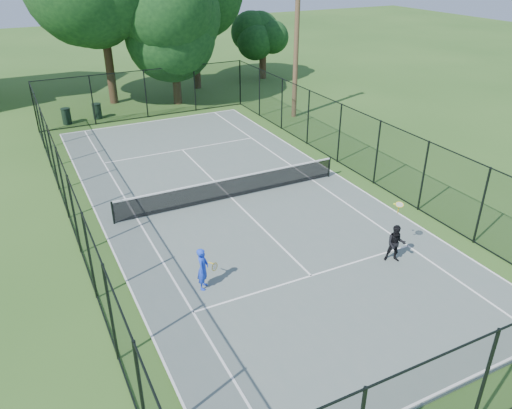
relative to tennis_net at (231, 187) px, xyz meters
name	(u,v)px	position (x,y,z in m)	size (l,w,h in m)	color
ground	(231,199)	(0.00, 0.00, -0.58)	(120.00, 120.00, 0.00)	#2C531C
tennis_court	(231,199)	(0.00, 0.00, -0.55)	(11.00, 24.00, 0.06)	#586862
tennis_net	(231,187)	(0.00, 0.00, 0.00)	(10.08, 0.08, 0.95)	black
fence	(231,167)	(0.00, 0.00, 0.92)	(13.10, 26.10, 3.00)	black
tree_near_left	(102,9)	(-1.18, 17.34, 5.54)	(7.63, 7.63, 9.95)	#332114
tree_near_mid	(172,25)	(2.74, 15.17, 4.58)	(6.40, 6.40, 8.37)	#332114
tree_near_right	(193,5)	(5.49, 18.64, 5.36)	(6.76, 6.76, 9.33)	#332114
tree_far_right	(263,39)	(11.44, 19.23, 2.55)	(3.83, 3.83, 5.06)	#332114
trash_bin_left	(66,116)	(-4.78, 13.92, -0.09)	(0.58, 0.58, 0.98)	black
trash_bin_right	(97,111)	(-2.90, 14.19, -0.09)	(0.58, 0.58, 0.96)	black
utility_pole	(296,53)	(8.41, 9.00, 3.40)	(1.40, 0.30, 7.83)	#4C3823
player_blue	(203,269)	(-3.37, -5.40, 0.19)	(0.87, 0.62, 1.42)	blue
player_black	(396,243)	(3.01, -6.90, 0.17)	(0.83, 1.07, 2.02)	black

